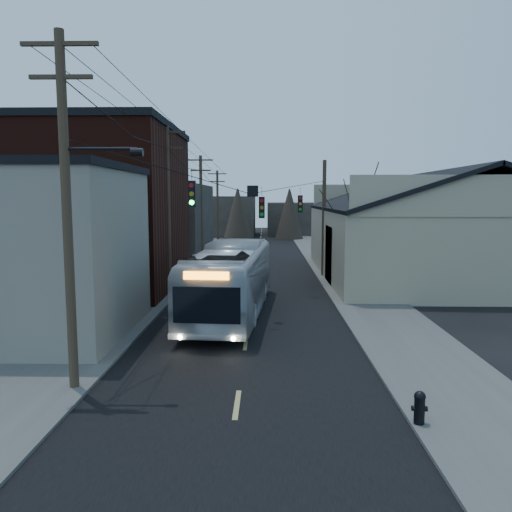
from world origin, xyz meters
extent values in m
plane|color=black|center=(0.00, 0.00, 0.00)|extent=(160.00, 160.00, 0.00)
cube|color=black|center=(0.00, 30.00, 0.01)|extent=(9.00, 110.00, 0.02)
cube|color=#474744|center=(-6.50, 30.00, 0.06)|extent=(4.00, 110.00, 0.12)
cube|color=#474744|center=(6.50, 30.00, 0.06)|extent=(4.00, 110.00, 0.12)
cube|color=gray|center=(-9.00, 9.00, 3.50)|extent=(8.00, 8.00, 7.00)
cube|color=black|center=(-10.00, 20.00, 5.00)|extent=(10.00, 12.00, 10.00)
cube|color=#2D2924|center=(-9.50, 36.00, 3.50)|extent=(9.00, 14.00, 7.00)
cube|color=#9B9271|center=(13.00, 25.00, 2.50)|extent=(16.00, 20.00, 5.00)
cube|color=black|center=(9.00, 25.00, 6.30)|extent=(8.16, 20.60, 2.86)
cube|color=black|center=(17.00, 25.00, 6.30)|extent=(8.16, 20.60, 2.86)
cube|color=#2D2924|center=(-6.00, 65.00, 3.00)|extent=(10.00, 12.00, 6.00)
cube|color=#2D2924|center=(7.00, 70.00, 2.50)|extent=(12.00, 14.00, 5.00)
cone|color=black|center=(6.50, 20.00, 3.60)|extent=(0.40, 0.40, 7.20)
cylinder|color=#382B1E|center=(-5.00, 3.00, 5.25)|extent=(0.28, 0.28, 10.50)
cube|color=#382B1E|center=(-5.00, 3.00, 10.10)|extent=(2.20, 0.12, 0.12)
cylinder|color=#382B1E|center=(-5.00, 18.00, 5.00)|extent=(0.28, 0.28, 10.00)
cube|color=#382B1E|center=(-5.00, 18.00, 9.60)|extent=(2.20, 0.12, 0.12)
cylinder|color=#382B1E|center=(-5.00, 33.00, 4.75)|extent=(0.28, 0.28, 9.50)
cube|color=#382B1E|center=(-5.00, 33.00, 9.10)|extent=(2.20, 0.12, 0.12)
cylinder|color=#382B1E|center=(-5.00, 48.00, 4.50)|extent=(0.28, 0.28, 9.00)
cube|color=#382B1E|center=(-5.00, 48.00, 8.60)|extent=(2.20, 0.12, 0.12)
cylinder|color=#382B1E|center=(5.00, 25.00, 4.25)|extent=(0.28, 0.28, 8.50)
cube|color=black|center=(-2.00, 7.50, 5.95)|extent=(0.28, 0.20, 1.00)
cube|color=black|center=(0.60, 12.00, 5.35)|extent=(0.28, 0.20, 1.00)
cube|color=black|center=(2.80, 18.00, 5.45)|extent=(0.28, 0.20, 1.00)
imported|color=#ADB4BA|center=(-0.93, 12.99, 1.76)|extent=(3.93, 12.85, 3.53)
imported|color=#ABAEB3|center=(-4.30, 27.27, 0.65)|extent=(1.79, 4.09, 1.31)
cylinder|color=black|center=(4.70, 0.69, 0.46)|extent=(0.27, 0.27, 0.67)
sphere|color=black|center=(4.70, 0.69, 0.83)|extent=(0.29, 0.29, 0.29)
cylinder|color=black|center=(4.70, 0.69, 0.51)|extent=(0.40, 0.17, 0.13)
camera|label=1|loc=(0.82, -11.45, 5.81)|focal=35.00mm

